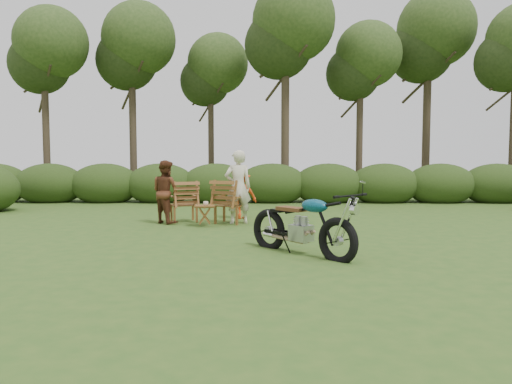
{
  "coord_description": "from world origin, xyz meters",
  "views": [
    {
      "loc": [
        -0.41,
        -8.79,
        1.71
      ],
      "look_at": [
        -0.52,
        1.9,
        0.9
      ],
      "focal_mm": 35.0,
      "sensor_mm": 36.0,
      "label": 1
    }
  ],
  "objects_px": {
    "side_table": "(205,216)",
    "child": "(242,219)",
    "cup": "(206,203)",
    "lawn_chair_right": "(230,223)",
    "lawn_chair_left": "(184,222)",
    "adult_a": "(238,224)",
    "motorcycle": "(301,254)",
    "adult_b": "(166,223)"
  },
  "relations": [
    {
      "from": "adult_a",
      "to": "motorcycle",
      "type": "bearing_deg",
      "value": 94.04
    },
    {
      "from": "side_table",
      "to": "child",
      "type": "relative_size",
      "value": 0.39
    },
    {
      "from": "adult_b",
      "to": "child",
      "type": "bearing_deg",
      "value": -113.55
    },
    {
      "from": "side_table",
      "to": "child",
      "type": "height_order",
      "value": "child"
    },
    {
      "from": "side_table",
      "to": "adult_a",
      "type": "distance_m",
      "value": 0.94
    },
    {
      "from": "cup",
      "to": "adult_b",
      "type": "bearing_deg",
      "value": 152.85
    },
    {
      "from": "lawn_chair_right",
      "to": "side_table",
      "type": "relative_size",
      "value": 2.13
    },
    {
      "from": "side_table",
      "to": "child",
      "type": "bearing_deg",
      "value": 60.29
    },
    {
      "from": "cup",
      "to": "adult_a",
      "type": "distance_m",
      "value": 1.04
    },
    {
      "from": "adult_b",
      "to": "adult_a",
      "type": "bearing_deg",
      "value": -141.93
    },
    {
      "from": "lawn_chair_right",
      "to": "adult_a",
      "type": "distance_m",
      "value": 0.2
    },
    {
      "from": "lawn_chair_left",
      "to": "adult_a",
      "type": "relative_size",
      "value": 0.57
    },
    {
      "from": "lawn_chair_right",
      "to": "cup",
      "type": "height_order",
      "value": "cup"
    },
    {
      "from": "lawn_chair_left",
      "to": "side_table",
      "type": "relative_size",
      "value": 2.05
    },
    {
      "from": "lawn_chair_right",
      "to": "side_table",
      "type": "bearing_deg",
      "value": 63.92
    },
    {
      "from": "motorcycle",
      "to": "side_table",
      "type": "distance_m",
      "value": 3.83
    },
    {
      "from": "motorcycle",
      "to": "adult_b",
      "type": "bearing_deg",
      "value": 175.85
    },
    {
      "from": "side_table",
      "to": "adult_a",
      "type": "xyz_separation_m",
      "value": [
        0.77,
        0.47,
        -0.25
      ]
    },
    {
      "from": "adult_a",
      "to": "adult_b",
      "type": "xyz_separation_m",
      "value": [
        -1.8,
        0.07,
        0.0
      ]
    },
    {
      "from": "adult_a",
      "to": "cup",
      "type": "bearing_deg",
      "value": 17.29
    },
    {
      "from": "side_table",
      "to": "lawn_chair_right",
      "type": "bearing_deg",
      "value": 42.06
    },
    {
      "from": "child",
      "to": "lawn_chair_left",
      "type": "bearing_deg",
      "value": 4.13
    },
    {
      "from": "motorcycle",
      "to": "lawn_chair_right",
      "type": "height_order",
      "value": "motorcycle"
    },
    {
      "from": "motorcycle",
      "to": "adult_b",
      "type": "height_order",
      "value": "adult_b"
    },
    {
      "from": "motorcycle",
      "to": "cup",
      "type": "distance_m",
      "value": 3.85
    },
    {
      "from": "cup",
      "to": "adult_a",
      "type": "height_order",
      "value": "adult_a"
    },
    {
      "from": "side_table",
      "to": "lawn_chair_left",
      "type": "bearing_deg",
      "value": 127.52
    },
    {
      "from": "cup",
      "to": "child",
      "type": "distance_m",
      "value": 1.74
    },
    {
      "from": "cup",
      "to": "lawn_chair_right",
      "type": "bearing_deg",
      "value": 43.16
    },
    {
      "from": "adult_b",
      "to": "lawn_chair_right",
      "type": "bearing_deg",
      "value": -140.39
    },
    {
      "from": "adult_b",
      "to": "lawn_chair_left",
      "type": "bearing_deg",
      "value": -106.64
    },
    {
      "from": "child",
      "to": "adult_a",
      "type": "bearing_deg",
      "value": 67.12
    },
    {
      "from": "motorcycle",
      "to": "child",
      "type": "height_order",
      "value": "child"
    },
    {
      "from": "side_table",
      "to": "adult_a",
      "type": "height_order",
      "value": "adult_a"
    },
    {
      "from": "cup",
      "to": "side_table",
      "type": "bearing_deg",
      "value": -170.53
    },
    {
      "from": "motorcycle",
      "to": "lawn_chair_right",
      "type": "relative_size",
      "value": 2.09
    },
    {
      "from": "motorcycle",
      "to": "cup",
      "type": "height_order",
      "value": "motorcycle"
    },
    {
      "from": "lawn_chair_left",
      "to": "cup",
      "type": "relative_size",
      "value": 8.57
    },
    {
      "from": "lawn_chair_right",
      "to": "child",
      "type": "height_order",
      "value": "child"
    },
    {
      "from": "side_table",
      "to": "adult_a",
      "type": "relative_size",
      "value": 0.28
    },
    {
      "from": "adult_a",
      "to": "lawn_chair_right",
      "type": "bearing_deg",
      "value": -29.35
    },
    {
      "from": "motorcycle",
      "to": "side_table",
      "type": "height_order",
      "value": "motorcycle"
    }
  ]
}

